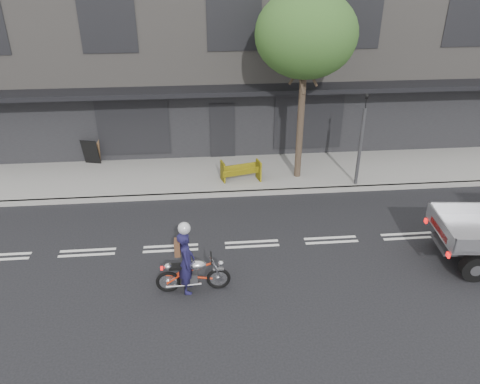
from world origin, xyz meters
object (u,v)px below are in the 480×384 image
street_tree (306,35)px  motorcycle (193,274)px  rider (186,262)px  sandwich_board (91,152)px  traffic_light_pole (360,145)px  construction_barrier (241,173)px

street_tree → motorcycle: street_tree is taller
rider → sandwich_board: bearing=25.3°
traffic_light_pole → rider: (-6.08, -5.26, -0.79)m
traffic_light_pole → motorcycle: (-5.93, -5.26, -1.15)m
motorcycle → sandwich_board: 8.87m
rider → construction_barrier: size_ratio=1.22×
construction_barrier → sandwich_board: sandwich_board is taller
rider → sandwich_board: rider is taller
motorcycle → traffic_light_pole: bearing=41.0°
street_tree → motorcycle: bearing=-122.7°
street_tree → construction_barrier: 5.22m
traffic_light_pole → street_tree: bearing=157.0°
rider → construction_barrier: bearing=-19.2°
street_tree → motorcycle: 8.69m
rider → construction_barrier: (1.91, 5.71, -0.32)m
motorcycle → rider: bearing=179.4°
traffic_light_pole → construction_barrier: (-4.16, 0.45, -1.10)m
traffic_light_pole → motorcycle: size_ratio=1.83×
sandwich_board → street_tree: bearing=1.9°
street_tree → sandwich_board: 9.36m
rider → traffic_light_pole: bearing=-49.8°
street_tree → rider: (-4.08, -6.11, -4.41)m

